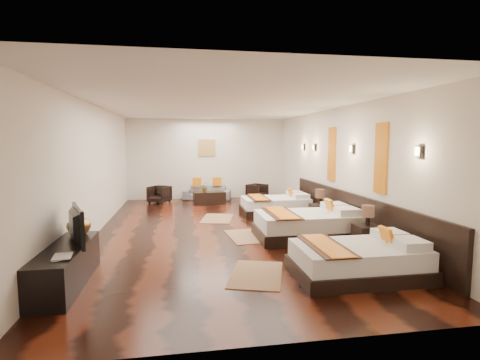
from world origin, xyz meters
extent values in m
cube|color=black|center=(0.00, 0.00, 0.00)|extent=(5.50, 9.50, 0.01)
cube|color=white|center=(0.00, 0.00, 2.80)|extent=(5.50, 9.50, 0.01)
cube|color=silver|center=(0.00, 4.75, 1.40)|extent=(5.50, 0.01, 2.80)
cube|color=silver|center=(-2.75, 0.00, 1.40)|extent=(0.01, 9.50, 2.80)
cube|color=silver|center=(2.75, 0.00, 1.40)|extent=(0.01, 9.50, 2.80)
cube|color=black|center=(2.71, -0.80, 0.45)|extent=(0.08, 6.60, 0.90)
cube|color=black|center=(1.67, -3.17, 0.10)|extent=(1.92, 1.19, 0.20)
cube|color=white|center=(1.67, -3.17, 0.34)|extent=(1.82, 1.09, 0.27)
cube|color=orange|center=(2.13, -3.17, 0.58)|extent=(0.14, 0.29, 0.29)
cube|color=#38190F|center=(1.17, -3.17, 0.48)|extent=(0.50, 1.20, 0.02)
cube|color=orange|center=(1.17, -3.17, 0.50)|extent=(0.35, 1.20, 0.02)
cube|color=black|center=(1.67, -0.96, 0.11)|extent=(2.11, 1.31, 0.22)
cube|color=white|center=(1.67, -0.96, 0.37)|extent=(2.01, 1.21, 0.30)
cube|color=orange|center=(2.17, -0.96, 0.64)|extent=(0.16, 0.32, 0.33)
cube|color=#38190F|center=(1.12, -0.96, 0.53)|extent=(0.55, 1.33, 0.02)
cube|color=orange|center=(1.12, -0.96, 0.55)|extent=(0.38, 1.33, 0.02)
cube|color=black|center=(1.67, 1.60, 0.10)|extent=(1.87, 1.16, 0.20)
cube|color=white|center=(1.67, 1.60, 0.33)|extent=(1.78, 1.07, 0.27)
cube|color=orange|center=(2.11, 1.60, 0.57)|extent=(0.14, 0.28, 0.29)
cube|color=#38190F|center=(1.18, 1.60, 0.47)|extent=(0.49, 1.17, 0.02)
cube|color=orange|center=(1.18, 1.60, 0.48)|extent=(0.34, 1.17, 0.02)
cube|color=black|center=(2.44, -2.02, 0.24)|extent=(0.43, 0.43, 0.48)
cylinder|color=black|center=(2.44, -2.02, 0.57)|extent=(0.08, 0.08, 0.19)
cylinder|color=#3F2619|center=(2.44, -2.02, 0.74)|extent=(0.23, 0.23, 0.21)
cube|color=black|center=(2.44, 0.28, 0.24)|extent=(0.43, 0.43, 0.48)
cylinder|color=black|center=(2.44, 0.28, 0.57)|extent=(0.08, 0.08, 0.19)
cylinder|color=#3F2619|center=(2.44, 0.28, 0.74)|extent=(0.23, 0.23, 0.21)
cube|color=#936D4B|center=(0.19, -2.87, 0.01)|extent=(1.08, 1.37, 0.01)
cube|color=#936D4B|center=(0.46, -0.66, 0.01)|extent=(0.87, 1.27, 0.01)
cube|color=#936D4B|center=(0.01, 1.23, 0.01)|extent=(1.00, 1.34, 0.01)
cube|color=black|center=(-2.50, -2.84, 0.28)|extent=(0.50, 1.80, 0.55)
imported|color=black|center=(-2.45, -2.72, 0.82)|extent=(0.45, 0.91, 0.54)
imported|color=black|center=(-2.50, -3.35, 0.56)|extent=(0.26, 0.33, 0.03)
imported|color=brown|center=(-2.50, -2.15, 0.74)|extent=(0.37, 0.37, 0.37)
imported|color=slate|center=(-0.02, 4.45, 0.24)|extent=(1.73, 1.03, 0.47)
imported|color=black|center=(-1.63, 3.98, 0.28)|extent=(0.83, 0.84, 0.56)
imported|color=black|center=(1.71, 4.20, 0.27)|extent=(0.83, 0.83, 0.54)
cube|color=black|center=(-0.02, 3.52, 0.20)|extent=(1.04, 0.59, 0.40)
imported|color=#2D5E1F|center=(-0.16, 3.53, 0.54)|extent=(0.30, 0.27, 0.28)
cube|color=#D86014|center=(2.73, -1.90, 1.70)|extent=(0.04, 0.40, 1.30)
cube|color=#D86014|center=(2.73, 0.30, 1.70)|extent=(0.04, 0.40, 1.30)
cube|color=black|center=(2.71, -3.00, 1.85)|extent=(0.06, 0.12, 0.18)
cube|color=#FFD18C|center=(2.68, -3.00, 1.85)|extent=(0.02, 0.10, 0.14)
cube|color=black|center=(2.71, -0.80, 1.85)|extent=(0.06, 0.12, 0.18)
cube|color=#FFD18C|center=(2.68, -0.80, 1.85)|extent=(0.02, 0.10, 0.14)
cube|color=black|center=(2.71, 1.40, 1.85)|extent=(0.06, 0.12, 0.18)
cube|color=#FFD18C|center=(2.68, 1.40, 1.85)|extent=(0.02, 0.10, 0.14)
cube|color=black|center=(2.71, 2.30, 1.85)|extent=(0.06, 0.12, 0.18)
cube|color=#FFD18C|center=(2.68, 2.30, 1.85)|extent=(0.02, 0.10, 0.14)
cube|color=#AD873F|center=(0.00, 4.73, 1.80)|extent=(0.60, 0.04, 0.60)
camera|label=1|loc=(-0.90, -8.02, 1.99)|focal=26.98mm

